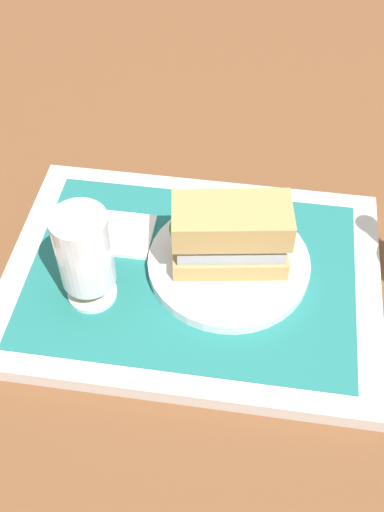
% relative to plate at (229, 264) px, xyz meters
% --- Properties ---
extents(ground_plane, '(3.00, 3.00, 0.00)m').
position_rel_plate_xyz_m(ground_plane, '(0.04, 0.01, -0.03)').
color(ground_plane, brown).
extents(tray, '(0.44, 0.32, 0.02)m').
position_rel_plate_xyz_m(tray, '(0.04, 0.01, -0.02)').
color(tray, silver).
rests_on(tray, ground_plane).
extents(placemat, '(0.38, 0.27, 0.00)m').
position_rel_plate_xyz_m(placemat, '(0.04, 0.01, -0.01)').
color(placemat, '#1E6B66').
rests_on(placemat, tray).
extents(plate, '(0.19, 0.19, 0.01)m').
position_rel_plate_xyz_m(plate, '(0.00, 0.00, 0.00)').
color(plate, white).
rests_on(plate, placemat).
extents(sandwich, '(0.14, 0.08, 0.08)m').
position_rel_plate_xyz_m(sandwich, '(0.00, 0.00, 0.05)').
color(sandwich, tan).
rests_on(sandwich, plate).
extents(beer_glass, '(0.06, 0.06, 0.12)m').
position_rel_plate_xyz_m(beer_glass, '(0.15, 0.06, 0.06)').
color(beer_glass, silver).
rests_on(beer_glass, placemat).
extents(napkin_folded, '(0.09, 0.07, 0.01)m').
position_rel_plate_xyz_m(napkin_folded, '(0.14, -0.03, -0.00)').
color(napkin_folded, white).
rests_on(napkin_folded, placemat).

